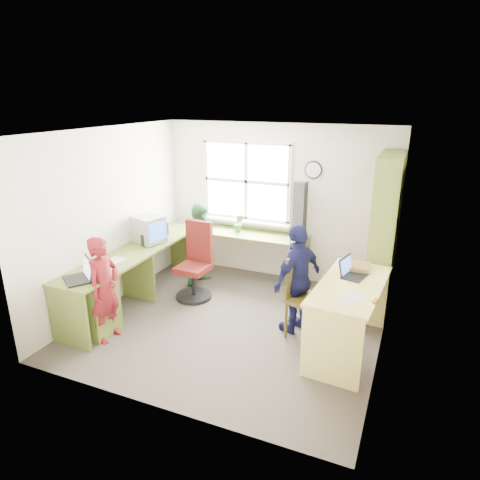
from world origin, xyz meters
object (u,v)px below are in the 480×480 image
Objects in this scene: bookshelf at (384,238)px; person_green at (202,244)px; cd_tower at (300,210)px; person_red at (104,289)px; laptop_left at (81,275)px; swivel_chair at (196,265)px; l_desk at (132,283)px; laptop_right at (351,272)px; person_navy at (297,279)px; right_desk at (349,303)px; potted_plant at (239,223)px; crt_monitor at (149,229)px; wooden_chair at (304,293)px.

bookshelf is 2.62m from person_green.
cd_tower is 2.96m from person_red.
swivel_chair is at bearing 100.06° from laptop_left.
l_desk is 1.33m from person_green.
laptop_left is at bearing 105.87° from person_red.
laptop_left is (-0.68, -1.48, 0.33)m from swivel_chair.
swivel_chair is 2.26m from laptop_right.
l_desk is at bearing -54.35° from person_navy.
right_desk is at bearing -49.48° from cd_tower.
bookshelf is 2.18m from potted_plant.
swivel_chair reaches higher than laptop_left.
crt_monitor reaches higher than laptop_left.
l_desk is 2.68× the size of swivel_chair.
crt_monitor is at bearing 125.89° from laptop_left.
laptop_left is (-2.92, -0.93, 0.21)m from right_desk.
swivel_chair is 1.48m from person_red.
wooden_chair reaches higher than laptop_left.
right_desk is 1.16× the size of person_green.
bookshelf is 2.48× the size of cd_tower.
crt_monitor is at bearing -136.00° from potted_plant.
person_navy reaches higher than laptop_right.
right_desk is 0.57m from wooden_chair.
laptop_left reaches higher than l_desk.
laptop_left is at bearing -40.07° from person_navy.
bookshelf is 5.77× the size of laptop_right.
right_desk is at bearing -11.54° from swivel_chair.
laptop_left is at bearing -158.03° from right_desk.
laptop_right is at bearing -104.26° from bookshelf.
laptop_left is at bearing 168.66° from person_green.
wooden_chair is (1.69, -0.43, 0.07)m from swivel_chair.
wooden_chair is at bearing -124.90° from bookshelf.
cd_tower reaches higher than l_desk.
bookshelf is 1.28m from cd_tower.
bookshelf is at bearing 17.50° from swivel_chair.
l_desk is 6.18× the size of crt_monitor.
bookshelf reaches higher than right_desk.
cd_tower is 1.47m from person_navy.
laptop_left is 3.10m from laptop_right.
person_green is (-0.42, -0.43, -0.26)m from potted_plant.
potted_plant is (1.00, 0.97, -0.06)m from crt_monitor.
right_desk is 1.45× the size of wooden_chair.
right_desk is 1.33× the size of swivel_chair.
crt_monitor reaches higher than swivel_chair.
person_green is at bearing -92.02° from person_navy.
l_desk is 0.95m from swivel_chair.
right_desk is 1.94m from cd_tower.
crt_monitor is at bearing 105.60° from l_desk.
laptop_right is (-0.04, 0.23, 0.28)m from right_desk.
swivel_chair is 0.87× the size of person_green.
person_navy is (2.01, 1.07, 0.04)m from person_red.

